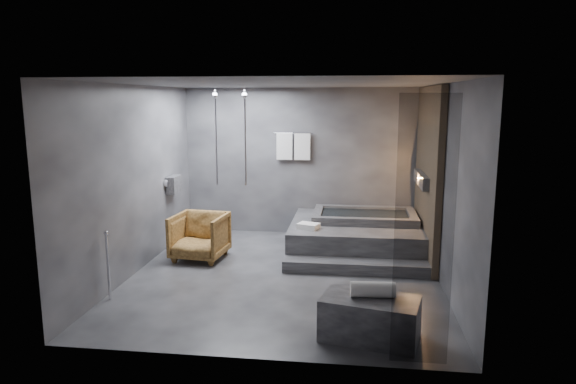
# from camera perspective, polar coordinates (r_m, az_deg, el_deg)

# --- Properties ---
(room) EXTENTS (5.00, 5.04, 2.82)m
(room) POSITION_cam_1_polar(r_m,az_deg,el_deg) (7.54, 2.81, 3.74)
(room) COLOR #2A2A2D
(room) RESTS_ON ground
(tub_deck) EXTENTS (2.20, 2.00, 0.50)m
(tub_deck) POSITION_cam_1_polar(r_m,az_deg,el_deg) (8.99, 7.51, -4.88)
(tub_deck) COLOR #2F2F32
(tub_deck) RESTS_ON ground
(tub_step) EXTENTS (2.20, 0.36, 0.18)m
(tub_step) POSITION_cam_1_polar(r_m,az_deg,el_deg) (7.90, 7.51, -8.24)
(tub_step) COLOR #2F2F32
(tub_step) RESTS_ON ground
(concrete_bench) EXTENTS (1.14, 0.79, 0.47)m
(concrete_bench) POSITION_cam_1_polar(r_m,az_deg,el_deg) (5.83, 9.09, -13.71)
(concrete_bench) COLOR #313133
(concrete_bench) RESTS_ON ground
(driftwood_chair) EXTENTS (0.89, 0.91, 0.76)m
(driftwood_chair) POSITION_cam_1_polar(r_m,az_deg,el_deg) (8.53, -9.80, -4.87)
(driftwood_chair) COLOR #4E3113
(driftwood_chair) RESTS_ON ground
(rolled_towel) EXTENTS (0.49, 0.20, 0.17)m
(rolled_towel) POSITION_cam_1_polar(r_m,az_deg,el_deg) (5.75, 9.39, -10.64)
(rolled_towel) COLOR white
(rolled_towel) RESTS_ON concrete_bench
(deck_towel) EXTENTS (0.39, 0.34, 0.09)m
(deck_towel) POSITION_cam_1_polar(r_m,az_deg,el_deg) (8.41, 2.29, -3.79)
(deck_towel) COLOR white
(deck_towel) RESTS_ON tub_deck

